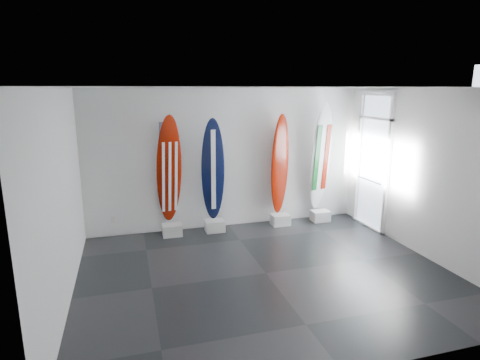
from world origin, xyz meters
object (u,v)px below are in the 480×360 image
object	(u,v)px
surfboard_italy	(321,158)
surfboard_navy	(213,170)
surfboard_swiss	(280,165)
surfboard_usa	(169,170)

from	to	relation	value
surfboard_italy	surfboard_navy	bearing A→B (deg)	166.04
surfboard_swiss	surfboard_italy	size ratio (longest dim) A/B	0.91
surfboard_swiss	surfboard_italy	bearing A→B (deg)	-21.74
surfboard_swiss	surfboard_usa	bearing A→B (deg)	158.26
surfboard_usa	surfboard_italy	xyz separation A→B (m)	(3.40, 0.00, 0.09)
surfboard_swiss	surfboard_italy	world-z (taller)	surfboard_italy
surfboard_usa	surfboard_navy	size ratio (longest dim) A/B	1.06
surfboard_navy	surfboard_swiss	bearing A→B (deg)	1.62
surfboard_swiss	surfboard_italy	distance (m)	0.99
surfboard_usa	surfboard_swiss	xyz separation A→B (m)	(2.41, 0.00, -0.02)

